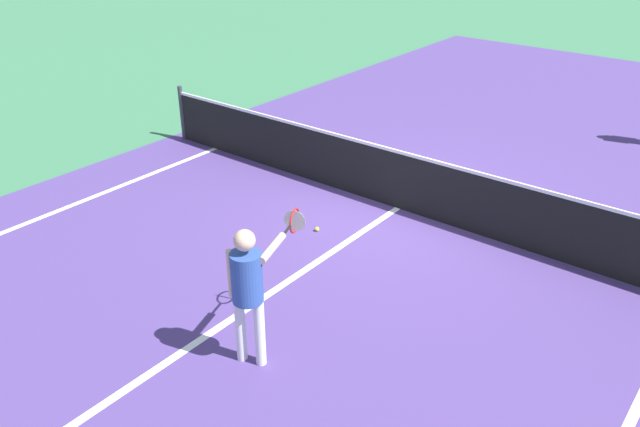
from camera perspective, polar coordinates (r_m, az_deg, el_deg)
The scene contains 6 objects.
ground_plane at distance 10.06m, azimuth 6.99°, elevation 0.49°, with size 60.00×60.00×0.00m, color #38724C.
court_surface_inbounds at distance 10.06m, azimuth 6.99°, elevation 0.49°, with size 10.62×24.40×0.00m, color #4C387A.
line_center_service at distance 7.86m, azimuth -5.54°, elevation -7.81°, with size 0.10×6.40×0.01m, color white.
net at distance 9.85m, azimuth 7.15°, elevation 3.05°, with size 10.09×0.09×1.07m.
player_near at distance 6.43m, azimuth -6.40°, elevation -6.13°, with size 0.44×1.19×1.59m.
tennis_ball_near_net at distance 9.31m, azimuth -0.27°, elevation -1.41°, with size 0.07×0.07×0.07m, color #CCE033.
Camera 1 is at (4.54, -7.76, 4.51)m, focal length 35.73 mm.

